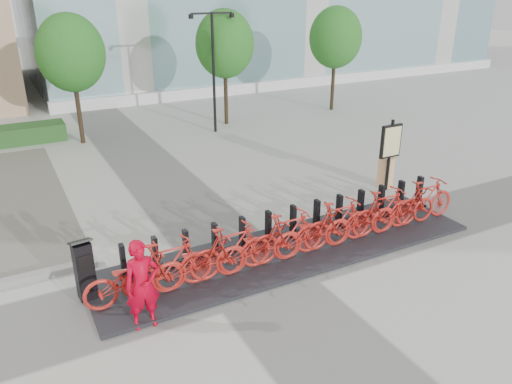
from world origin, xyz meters
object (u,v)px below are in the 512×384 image
construction_barrel (386,172)px  bike_0 (134,278)px  map_sign (391,144)px  worker_red (142,285)px  kiosk (84,269)px

construction_barrel → bike_0: bearing=-163.8°
map_sign → worker_red: bearing=-161.2°
kiosk → construction_barrel: kiosk is taller
bike_0 → map_sign: bearing=-75.0°
worker_red → map_sign: map_sign is taller
bike_0 → kiosk: 1.02m
kiosk → construction_barrel: 9.91m
kiosk → worker_red: bearing=-65.6°
bike_0 → map_sign: (8.70, 2.33, 0.89)m
kiosk → map_sign: (9.54, 1.76, 0.76)m
construction_barrel → kiosk: bearing=-168.3°
worker_red → construction_barrel: bearing=20.8°
bike_0 → kiosk: size_ratio=1.48×
kiosk → map_sign: map_sign is taller
worker_red → map_sign: size_ratio=0.80×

